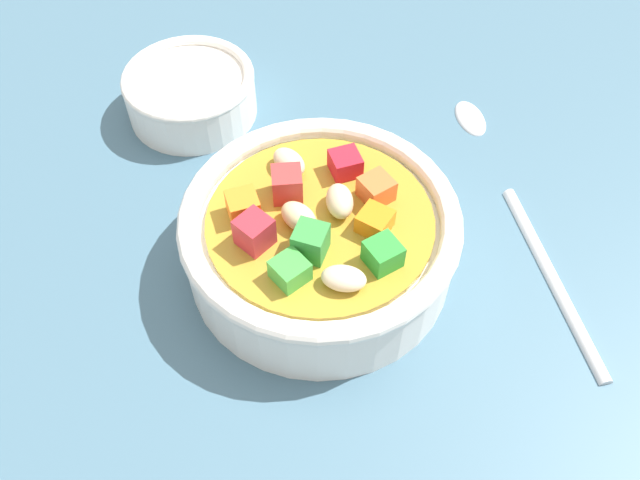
{
  "coord_description": "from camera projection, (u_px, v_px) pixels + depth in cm",
  "views": [
    {
      "loc": [
        -24.36,
        -5.27,
        34.92
      ],
      "look_at": [
        0.0,
        0.0,
        2.48
      ],
      "focal_mm": 37.23,
      "sensor_mm": 36.0,
      "label": 1
    }
  ],
  "objects": [
    {
      "name": "spoon",
      "position": [
        517.0,
        203.0,
        0.45
      ],
      "size": [
        23.17,
        11.41,
        0.86
      ],
      "rotation": [
        0.0,
        0.0,
        6.7
      ],
      "color": "silver",
      "rests_on": "ground_plane"
    },
    {
      "name": "ground_plane",
      "position": [
        320.0,
        272.0,
        0.44
      ],
      "size": [
        140.0,
        140.0,
        2.0
      ],
      "primitive_type": "cube",
      "color": "#42667A"
    },
    {
      "name": "side_bowl_small",
      "position": [
        191.0,
        93.0,
        0.5
      ],
      "size": [
        9.87,
        9.87,
        3.73
      ],
      "color": "white",
      "rests_on": "ground_plane"
    },
    {
      "name": "soup_bowl_main",
      "position": [
        320.0,
        236.0,
        0.41
      ],
      "size": [
        16.96,
        16.96,
        6.46
      ],
      "color": "white",
      "rests_on": "ground_plane"
    }
  ]
}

